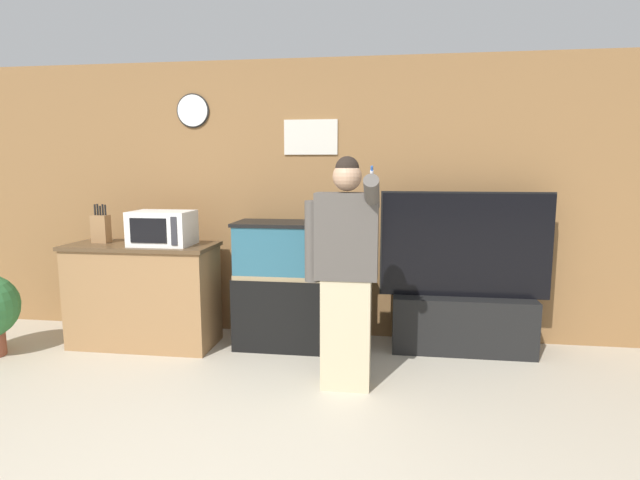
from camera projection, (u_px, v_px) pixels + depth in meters
name	position (u px, v px, depth m)	size (l,w,h in m)	color
wall_back_paneled	(302.00, 200.00, 4.75)	(10.00, 0.08, 2.60)	olive
counter_island	(144.00, 295.00, 4.52)	(1.32, 0.57, 0.93)	olive
microwave	(162.00, 228.00, 4.37)	(0.52, 0.37, 0.30)	white
knife_block	(101.00, 228.00, 4.52)	(0.14, 0.11, 0.35)	olive
aquarium_on_stand	(293.00, 285.00, 4.47)	(1.03, 0.48, 1.14)	black
tv_on_stand	(463.00, 305.00, 4.38)	(1.46, 0.40, 1.41)	black
person_standing	(345.00, 270.00, 3.58)	(0.53, 0.40, 1.69)	#BCAD89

